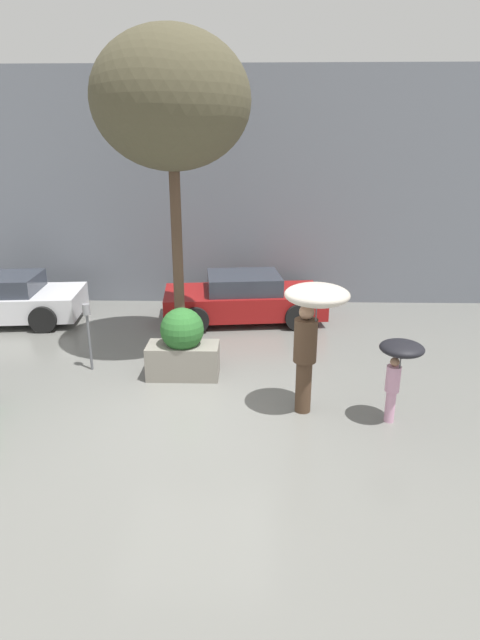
{
  "coord_description": "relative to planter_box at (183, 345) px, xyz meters",
  "views": [
    {
      "loc": [
        0.89,
        -6.99,
        3.93
      ],
      "look_at": [
        0.68,
        1.6,
        1.05
      ],
      "focal_mm": 28.0,
      "sensor_mm": 36.0,
      "label": 1
    }
  ],
  "objects": [
    {
      "name": "ground_plane",
      "position": [
        0.36,
        -1.44,
        -0.61
      ],
      "size": [
        40.0,
        40.0,
        0.0
      ],
      "primitive_type": "plane",
      "color": "slate"
    },
    {
      "name": "building_facade",
      "position": [
        0.36,
        5.06,
        2.39
      ],
      "size": [
        18.0,
        0.3,
        6.0
      ],
      "color": "slate",
      "rests_on": "ground"
    },
    {
      "name": "planter_box",
      "position": [
        0.0,
        0.0,
        0.0
      ],
      "size": [
        1.31,
        0.79,
        1.31
      ],
      "color": "gray",
      "rests_on": "ground"
    },
    {
      "name": "person_adult",
      "position": [
        2.16,
        -1.33,
        1.01
      ],
      "size": [
        0.96,
        0.96,
        2.12
      ],
      "rotation": [
        0.0,
        0.0,
        -0.64
      ],
      "color": "#473323",
      "rests_on": "ground"
    },
    {
      "name": "person_child",
      "position": [
        3.42,
        -1.62,
        0.45
      ],
      "size": [
        0.64,
        0.64,
        1.34
      ],
      "rotation": [
        0.0,
        0.0,
        -0.94
      ],
      "color": "#D199B7",
      "rests_on": "ground"
    },
    {
      "name": "parked_car_near",
      "position": [
        1.05,
        3.36,
        -0.06
      ],
      "size": [
        4.01,
        2.31,
        1.15
      ],
      "rotation": [
        0.0,
        0.0,
        1.68
      ],
      "color": "maroon",
      "rests_on": "ground"
    },
    {
      "name": "parked_car_far",
      "position": [
        -4.72,
        3.07,
        -0.06
      ],
      "size": [
        3.71,
        2.28,
        1.15
      ],
      "rotation": [
        0.0,
        0.0,
        1.68
      ],
      "color": "silver",
      "rests_on": "ground"
    },
    {
      "name": "street_tree",
      "position": [
        -0.19,
        1.09,
        4.18
      ],
      "size": [
        2.83,
        2.83,
        6.01
      ],
      "color": "brown",
      "rests_on": "ground"
    },
    {
      "name": "parking_meter",
      "position": [
        -1.8,
        0.25,
        0.33
      ],
      "size": [
        0.14,
        0.14,
        1.3
      ],
      "color": "#595B60",
      "rests_on": "ground"
    }
  ]
}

